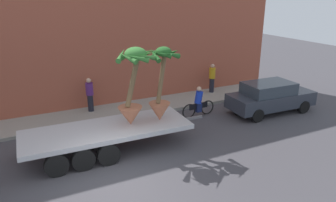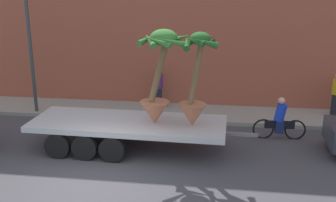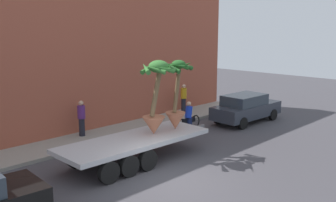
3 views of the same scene
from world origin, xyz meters
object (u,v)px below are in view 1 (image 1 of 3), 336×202
object	(u,v)px
flatbed_trailer	(100,134)
pedestrian_far_left	(212,78)
parked_car	(270,97)
potted_palm_rear	(133,86)
pedestrian_near_gate	(90,94)
cyclist	(199,103)
potted_palm_middle	(161,90)

from	to	relation	value
flatbed_trailer	pedestrian_far_left	bearing A→B (deg)	28.35
flatbed_trailer	parked_car	world-z (taller)	parked_car
potted_palm_rear	pedestrian_near_gate	xyz separation A→B (m)	(-0.73, 4.34, -1.47)
potted_palm_rear	cyclist	size ratio (longest dim) A/B	1.62
potted_palm_middle	parked_car	bearing A→B (deg)	6.04
cyclist	flatbed_trailer	bearing A→B (deg)	-163.18
parked_car	cyclist	bearing A→B (deg)	162.05
flatbed_trailer	pedestrian_far_left	size ratio (longest dim) A/B	4.29
cyclist	parked_car	bearing A→B (deg)	-17.95
flatbed_trailer	cyclist	world-z (taller)	cyclist
flatbed_trailer	potted_palm_middle	xyz separation A→B (m)	(2.44, -0.21, 1.48)
potted_palm_middle	pedestrian_near_gate	bearing A→B (deg)	112.62
potted_palm_rear	pedestrian_far_left	bearing A→B (deg)	33.83
cyclist	pedestrian_far_left	xyz separation A→B (m)	(2.49, 2.60, 0.37)
flatbed_trailer	cyclist	distance (m)	5.53
potted_palm_middle	parked_car	world-z (taller)	potted_palm_middle
flatbed_trailer	cyclist	xyz separation A→B (m)	(5.29, 1.60, -0.10)
pedestrian_far_left	potted_palm_rear	bearing A→B (deg)	-146.17
potted_palm_middle	pedestrian_near_gate	xyz separation A→B (m)	(-1.84, 4.43, -1.20)
parked_car	pedestrian_far_left	distance (m)	3.88
cyclist	pedestrian_far_left	size ratio (longest dim) A/B	1.08
potted_palm_middle	cyclist	bearing A→B (deg)	32.43
flatbed_trailer	pedestrian_near_gate	distance (m)	4.26
flatbed_trailer	pedestrian_near_gate	world-z (taller)	pedestrian_near_gate
potted_palm_middle	parked_car	distance (m)	6.56
flatbed_trailer	potted_palm_middle	distance (m)	2.86
parked_car	flatbed_trailer	bearing A→B (deg)	-177.00
potted_palm_middle	pedestrian_far_left	xyz separation A→B (m)	(5.34, 4.41, -1.20)
pedestrian_far_left	pedestrian_near_gate	bearing A→B (deg)	179.87
flatbed_trailer	potted_palm_rear	size ratio (longest dim) A/B	2.45
pedestrian_far_left	cyclist	bearing A→B (deg)	-133.76
cyclist	pedestrian_far_left	bearing A→B (deg)	46.24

